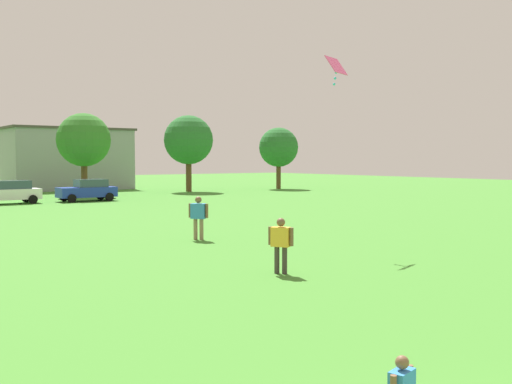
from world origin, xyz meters
TOP-DOWN VIEW (x-y plane):
  - adult_bystander at (4.34, 11.70)m, footprint 0.51×0.66m
  - bystander_near_trees at (6.05, 19.17)m, footprint 0.61×0.67m
  - kite at (9.33, 14.75)m, footprint 1.13×0.79m
  - parked_car_white_2 at (4.68, 43.63)m, footprint 4.30×2.02m
  - parked_car_blue_3 at (10.23, 43.00)m, footprint 4.30×2.02m
  - tree_center_right at (12.12, 48.95)m, footprint 4.62×4.62m
  - tree_right at (23.08, 50.04)m, footprint 4.84×4.84m
  - tree_far_right at (33.77, 49.25)m, footprint 4.26×4.26m
  - house_left at (14.80, 61.12)m, footprint 12.72×6.79m

SIDE VIEW (x-z plane):
  - parked_car_white_2 at x=4.68m, z-range 0.02..1.70m
  - parked_car_blue_3 at x=10.23m, z-range 0.02..1.70m
  - adult_bystander at x=4.34m, z-range 0.15..1.73m
  - bystander_near_trees at x=6.05m, z-range 0.16..1.90m
  - house_left at x=14.80m, z-range 0.01..6.51m
  - tree_far_right at x=33.77m, z-range 1.16..7.80m
  - tree_center_right at x=12.12m, z-range 1.26..8.45m
  - tree_right at x=23.08m, z-range 1.32..8.86m
  - kite at x=9.33m, z-range 6.07..7.13m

